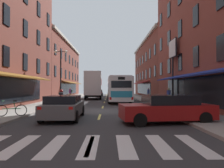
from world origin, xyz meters
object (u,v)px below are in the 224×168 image
at_px(transit_bus, 118,89).
at_px(motorcycle_rider, 61,102).
at_px(sedan_far, 64,107).
at_px(sedan_near, 98,93).
at_px(pedestrian_rear, 149,93).
at_px(billboard_sign, 173,56).
at_px(sedan_mid, 167,109).
at_px(pedestrian_mid, 169,96).
at_px(bicycle_near, 11,110).
at_px(street_lamp_twin, 61,74).
at_px(pedestrian_near, 70,93).
at_px(box_truck, 93,86).

height_order(transit_bus, motorcycle_rider, transit_bus).
bearing_deg(sedan_far, sedan_near, 89.55).
bearing_deg(transit_bus, pedestrian_rear, 43.68).
relative_size(billboard_sign, sedan_mid, 1.37).
relative_size(motorcycle_rider, pedestrian_mid, 1.28).
xyz_separation_m(bicycle_near, pedestrian_rear, (11.49, 19.62, 0.44)).
distance_m(sedan_near, street_lamp_twin, 21.42).
height_order(sedan_mid, pedestrian_near, pedestrian_near).
distance_m(billboard_sign, street_lamp_twin, 11.93).
bearing_deg(bicycle_near, sedan_far, -3.61).
relative_size(bicycle_near, pedestrian_near, 1.05).
xyz_separation_m(billboard_sign, sedan_far, (-9.04, -9.54, -4.30)).
bearing_deg(pedestrian_mid, pedestrian_near, -117.58).
bearing_deg(street_lamp_twin, bicycle_near, -92.12).
bearing_deg(sedan_far, street_lamp_twin, 103.57).
distance_m(box_truck, pedestrian_rear, 8.46).
bearing_deg(sedan_near, pedestrian_near, -104.63).
height_order(box_truck, sedan_near, box_truck).
relative_size(sedan_mid, motorcycle_rider, 2.30).
height_order(transit_bus, pedestrian_rear, transit_bus).
bearing_deg(sedan_mid, street_lamp_twin, 123.11).
bearing_deg(transit_bus, bicycle_near, -114.14).
height_order(billboard_sign, bicycle_near, billboard_sign).
distance_m(box_truck, bicycle_near, 21.18).
relative_size(bicycle_near, pedestrian_rear, 1.06).
height_order(motorcycle_rider, street_lamp_twin, street_lamp_twin).
bearing_deg(motorcycle_rider, pedestrian_mid, 21.07).
relative_size(box_truck, motorcycle_rider, 3.63).
bearing_deg(motorcycle_rider, pedestrian_rear, 58.94).
xyz_separation_m(billboard_sign, box_truck, (-8.91, 11.53, -2.92)).
bearing_deg(bicycle_near, transit_bus, 65.86).
relative_size(sedan_far, pedestrian_mid, 2.75).
xyz_separation_m(sedan_near, sedan_far, (-0.25, -32.12, 0.02)).
relative_size(sedan_near, sedan_mid, 0.92).
xyz_separation_m(billboard_sign, pedestrian_mid, (-0.95, -1.93, -4.03)).
relative_size(pedestrian_rear, street_lamp_twin, 0.28).
bearing_deg(pedestrian_mid, box_truck, -130.88).
xyz_separation_m(bicycle_near, pedestrian_mid, (11.16, 7.42, 0.47)).
bearing_deg(pedestrian_rear, sedan_near, 82.31).
distance_m(pedestrian_near, street_lamp_twin, 8.52).
bearing_deg(transit_bus, sedan_far, -103.62).
xyz_separation_m(bicycle_near, pedestrian_near, (-0.04, 19.05, 0.48)).
height_order(billboard_sign, motorcycle_rider, billboard_sign).
xyz_separation_m(transit_bus, street_lamp_twin, (-6.38, -4.27, 1.66)).
distance_m(billboard_sign, pedestrian_near, 16.05).
height_order(bicycle_near, pedestrian_rear, pedestrian_rear).
xyz_separation_m(bicycle_near, street_lamp_twin, (0.40, 10.86, 2.78)).
xyz_separation_m(transit_bus, pedestrian_mid, (4.37, -7.71, -0.65)).
distance_m(sedan_mid, sedan_far, 5.70).
bearing_deg(box_truck, billboard_sign, -52.31).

